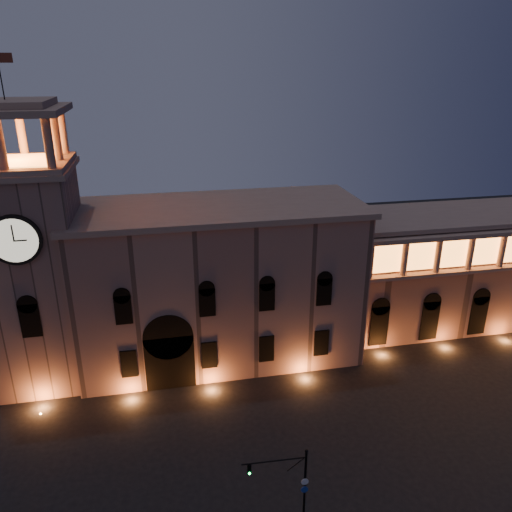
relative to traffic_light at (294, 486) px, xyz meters
name	(u,v)px	position (x,y,z in m)	size (l,w,h in m)	color
ground	(286,499)	(0.01, 2.02, -3.46)	(160.00, 160.00, 0.00)	black
government_building	(219,283)	(-2.07, 23.96, 5.31)	(30.80, 12.80, 17.60)	#8F695D
clock_tower	(34,268)	(-20.49, 23.00, 9.04)	(9.80, 9.80, 32.40)	#8F695D
colonnade_wing	(483,265)	(32.01, 25.94, 3.88)	(40.60, 11.50, 14.50)	#896358
traffic_light	(294,486)	(0.00, 0.00, 0.00)	(4.80, 0.57, 6.58)	black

